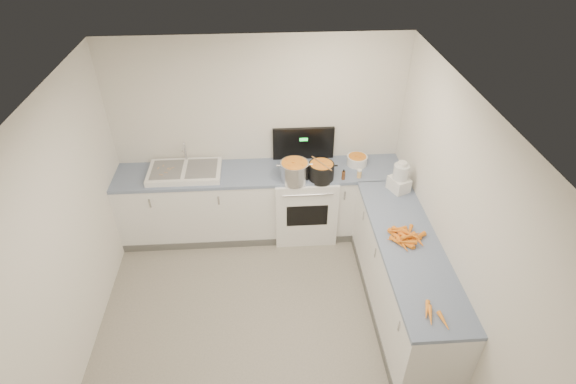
{
  "coord_description": "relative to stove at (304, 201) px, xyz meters",
  "views": [
    {
      "loc": [
        0.04,
        -2.86,
        3.94
      ],
      "look_at": [
        0.3,
        1.1,
        1.05
      ],
      "focal_mm": 28.0,
      "sensor_mm": 36.0,
      "label": 1
    }
  ],
  "objects": [
    {
      "name": "steel_pot",
      "position": [
        -0.15,
        -0.18,
        0.57
      ],
      "size": [
        0.37,
        0.37,
        0.25
      ],
      "primitive_type": "cylinder",
      "rotation": [
        0.0,
        0.0,
        0.09
      ],
      "color": "silver",
      "rests_on": "stove"
    },
    {
      "name": "sink",
      "position": [
        -1.45,
        0.02,
        0.5
      ],
      "size": [
        0.86,
        0.52,
        0.31
      ],
      "color": "white",
      "rests_on": "counter_back"
    },
    {
      "name": "counter_right",
      "position": [
        0.9,
        -1.39,
        -0.0
      ],
      "size": [
        0.62,
        2.2,
        0.94
      ],
      "color": "white",
      "rests_on": "ground"
    },
    {
      "name": "peeled_carrots",
      "position": [
        0.83,
        -2.25,
        0.49
      ],
      "size": [
        0.18,
        0.3,
        0.04
      ],
      "color": "orange",
      "rests_on": "counter_right"
    },
    {
      "name": "food_processor",
      "position": [
        1.02,
        -0.48,
        0.63
      ],
      "size": [
        0.26,
        0.28,
        0.37
      ],
      "color": "white",
      "rests_on": "counter_right"
    },
    {
      "name": "black_pot",
      "position": [
        0.17,
        -0.18,
        0.55
      ],
      "size": [
        0.35,
        0.35,
        0.22
      ],
      "primitive_type": "cylinder",
      "rotation": [
        0.0,
        0.0,
        0.17
      ],
      "color": "black",
      "rests_on": "stove"
    },
    {
      "name": "spice_jar",
      "position": [
        0.62,
        -0.19,
        0.51
      ],
      "size": [
        0.05,
        0.05,
        0.09
      ],
      "primitive_type": "cylinder",
      "color": "#E5B266",
      "rests_on": "counter_back"
    },
    {
      "name": "wooden_spoon",
      "position": [
        0.17,
        -0.18,
        0.67
      ],
      "size": [
        0.2,
        0.33,
        0.02
      ],
      "primitive_type": "cylinder",
      "rotation": [
        1.57,
        0.0,
        0.54
      ],
      "color": "#AD7A47",
      "rests_on": "black_pot"
    },
    {
      "name": "ceiling",
      "position": [
        -0.55,
        -1.69,
        2.03
      ],
      "size": [
        3.5,
        4.0,
        0.0
      ],
      "primitive_type": null,
      "rotation": [
        3.14,
        0.0,
        0.0
      ],
      "color": "silver",
      "rests_on": "ground"
    },
    {
      "name": "carrot_pile",
      "position": [
        0.86,
        -1.31,
        0.5
      ],
      "size": [
        0.41,
        0.37,
        0.09
      ],
      "color": "orange",
      "rests_on": "counter_right"
    },
    {
      "name": "wall_right",
      "position": [
        1.2,
        -1.69,
        0.78
      ],
      "size": [
        0.0,
        4.0,
        2.5
      ],
      "primitive_type": null,
      "rotation": [
        1.57,
        0.0,
        -1.57
      ],
      "color": "silver",
      "rests_on": "ground"
    },
    {
      "name": "peelings",
      "position": [
        -1.65,
        0.01,
        0.54
      ],
      "size": [
        0.22,
        0.24,
        0.01
      ],
      "color": "tan",
      "rests_on": "sink"
    },
    {
      "name": "mixing_bowl",
      "position": [
        0.65,
        0.09,
        0.52
      ],
      "size": [
        0.32,
        0.32,
        0.12
      ],
      "primitive_type": "cylinder",
      "rotation": [
        0.0,
        0.0,
        -0.35
      ],
      "color": "white",
      "rests_on": "counter_back"
    },
    {
      "name": "extract_bottle",
      "position": [
        0.43,
        -0.22,
        0.52
      ],
      "size": [
        0.04,
        0.04,
        0.11
      ],
      "primitive_type": "cylinder",
      "color": "#593319",
      "rests_on": "counter_back"
    },
    {
      "name": "wall_back",
      "position": [
        -0.55,
        0.31,
        0.78
      ],
      "size": [
        3.5,
        0.0,
        2.5
      ],
      "primitive_type": null,
      "rotation": [
        1.57,
        0.0,
        0.0
      ],
      "color": "silver",
      "rests_on": "ground"
    },
    {
      "name": "floor",
      "position": [
        -0.55,
        -1.69,
        -0.47
      ],
      "size": [
        3.5,
        4.0,
        0.0
      ],
      "primitive_type": null,
      "color": "gray",
      "rests_on": "ground"
    },
    {
      "name": "counter_back",
      "position": [
        -0.55,
        0.01,
        -0.0
      ],
      "size": [
        3.5,
        0.62,
        0.94
      ],
      "color": "white",
      "rests_on": "ground"
    },
    {
      "name": "stove",
      "position": [
        0.0,
        0.0,
        0.0
      ],
      "size": [
        0.76,
        0.65,
        1.36
      ],
      "color": "white",
      "rests_on": "ground"
    },
    {
      "name": "wall_left",
      "position": [
        -2.3,
        -1.69,
        0.78
      ],
      "size": [
        0.0,
        4.0,
        2.5
      ],
      "primitive_type": null,
      "rotation": [
        1.57,
        0.0,
        1.57
      ],
      "color": "silver",
      "rests_on": "ground"
    }
  ]
}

